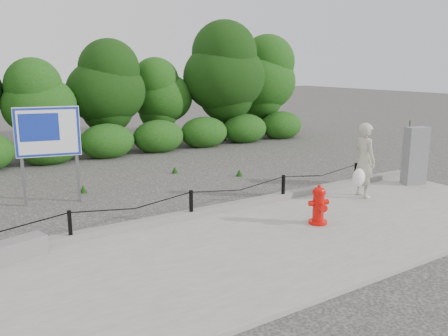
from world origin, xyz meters
The scene contains 10 objects.
ground centered at (0.00, 0.00, 0.00)m, with size 90.00×90.00×0.00m, color #2D2B28.
sidewalk centered at (0.00, -2.00, 0.04)m, with size 14.00×4.00×0.08m, color gray.
curb centered at (0.00, 0.05, 0.15)m, with size 14.00×0.22×0.14m, color slate.
chain_barrier centered at (0.00, 0.00, 0.46)m, with size 10.06×0.06×0.60m.
treeline centered at (1.40, 8.92, 2.49)m, with size 20.39×3.72×4.87m.
fire_hydrant centered at (1.97, -1.72, 0.46)m, with size 0.46×0.47×0.80m.
pedestrian centered at (4.27, -0.86, 0.96)m, with size 0.79×0.73×1.80m.
concrete_block centered at (-3.49, -0.25, 0.24)m, with size 1.01×0.35×0.32m, color slate.
utility_cabinet centered at (6.40, -0.76, 0.85)m, with size 0.66×0.51×1.69m.
advertising_sign centered at (-2.10, 2.91, 1.62)m, with size 1.40×0.43×2.29m.
Camera 1 is at (-4.63, -8.28, 3.25)m, focal length 38.00 mm.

